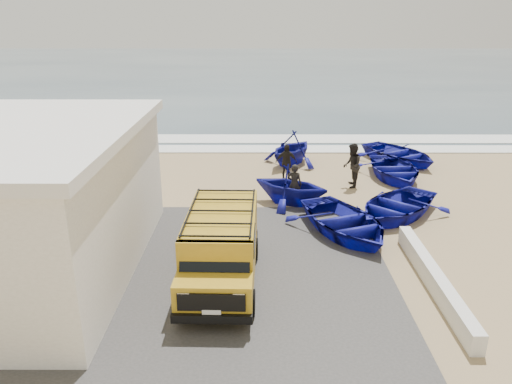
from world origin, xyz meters
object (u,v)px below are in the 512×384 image
object	(u,v)px
van	(221,245)
boat_near_left	(344,222)
boat_mid_left	(291,185)
fisherman_front	(294,184)
parapet	(434,279)
fisherman_middle	(352,166)
boat_near_right	(396,206)
boat_far_right	(399,154)
boat_mid_right	(394,169)
boat_far_left	(291,148)
fisherman_back	(286,162)

from	to	relation	value
van	boat_near_left	size ratio (longest dim) A/B	1.10
boat_mid_left	fisherman_front	xyz separation A→B (m)	(0.15, 0.01, 0.01)
parapet	fisherman_middle	xyz separation A→B (m)	(-0.77, 8.62, 0.70)
boat_near_right	boat_mid_left	world-z (taller)	boat_mid_left
fisherman_middle	boat_far_right	bearing A→B (deg)	149.54
parapet	boat_far_right	distance (m)	12.70
van	boat_mid_right	world-z (taller)	van
boat_far_right	fisherman_front	world-z (taller)	fisherman_front
boat_mid_right	boat_far_right	distance (m)	2.84
boat_near_left	boat_far_right	xyz separation A→B (m)	(4.25, 8.89, -0.00)
boat_mid_left	boat_far_left	bearing A→B (deg)	23.69
boat_near_right	fisherman_front	distance (m)	3.96
boat_near_left	boat_far_left	xyz separation A→B (m)	(-1.30, 8.48, 0.40)
boat_far_left	boat_far_right	distance (m)	5.58
van	fisherman_front	bearing A→B (deg)	69.45
fisherman_middle	fisherman_back	world-z (taller)	fisherman_middle
parapet	van	xyz separation A→B (m)	(-5.90, 0.36, 0.85)
parapet	boat_near_right	world-z (taller)	boat_near_right
fisherman_middle	fisherman_back	bearing A→B (deg)	-100.78
parapet	boat_far_left	size ratio (longest dim) A/B	1.84
boat_far_left	boat_mid_right	bearing A→B (deg)	7.29
fisherman_back	boat_far_left	bearing A→B (deg)	74.52
parapet	boat_mid_right	bearing A→B (deg)	81.85
fisherman_front	fisherman_middle	distance (m)	3.38
fisherman_front	fisherman_middle	world-z (taller)	fisherman_middle
boat_mid_right	boat_far_right	bearing A→B (deg)	67.10
boat_near_left	boat_far_right	bearing A→B (deg)	43.10
parapet	fisherman_front	world-z (taller)	fisherman_front
boat_far_left	van	bearing A→B (deg)	-69.48
fisherman_front	parapet	bearing A→B (deg)	137.84
van	fisherman_back	size ratio (longest dim) A/B	2.93
parapet	boat_mid_right	xyz separation A→B (m)	(1.41, 9.81, 0.17)
fisherman_front	boat_mid_right	bearing A→B (deg)	-125.57
van	boat_far_right	xyz separation A→B (m)	(8.25, 12.13, -0.66)
fisherman_middle	fisherman_back	distance (m)	2.98
boat_near_right	fisherman_front	bearing A→B (deg)	-157.02
boat_mid_left	boat_far_left	distance (m)	5.58
boat_mid_left	boat_far_right	size ratio (longest dim) A/B	0.70
fisherman_back	boat_near_left	bearing A→B (deg)	-80.74
boat_far_left	boat_far_right	size ratio (longest dim) A/B	0.74
boat_far_left	fisherman_front	xyz separation A→B (m)	(-0.23, -5.55, -0.03)
boat_mid_left	boat_mid_right	bearing A→B (deg)	-28.82
parapet	fisherman_back	world-z (taller)	fisherman_back
fisherman_back	parapet	bearing A→B (deg)	-75.97
van	boat_near_right	xyz separation A→B (m)	(6.18, 4.82, -0.68)
parapet	fisherman_back	bearing A→B (deg)	110.46
boat_mid_left	boat_far_left	xyz separation A→B (m)	(0.38, 5.57, 0.05)
boat_near_right	fisherman_middle	size ratio (longest dim) A/B	2.21
boat_mid_right	boat_near_right	bearing A→B (deg)	-106.88
boat_far_left	boat_near_right	bearing A→B (deg)	-29.73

